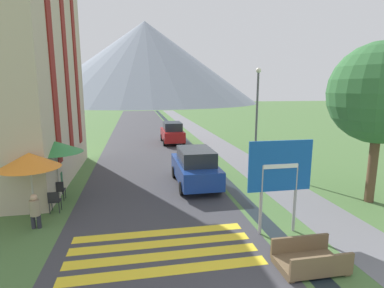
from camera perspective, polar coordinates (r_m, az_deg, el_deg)
ground_plane at (r=24.82m, az=-3.15°, el=-0.28°), size 160.00×160.00×0.00m
road at (r=34.50m, az=-9.46°, el=2.65°), size 6.40×60.00×0.01m
footpath at (r=35.15m, az=0.54°, el=2.94°), size 2.20×60.00×0.01m
drainage_channel at (r=34.77m, az=-3.35°, el=2.84°), size 0.60×60.00×0.00m
crosswalk_marking at (r=9.33m, az=-5.54°, el=-19.38°), size 5.44×2.54×0.01m
mountain_distant at (r=102.04m, az=-8.83°, el=15.05°), size 72.06×72.06×25.79m
hotel_building at (r=17.41m, az=-32.69°, el=14.05°), size 6.30×9.91×11.54m
road_sign at (r=9.90m, az=16.39°, el=-5.31°), size 2.12×0.11×3.07m
footbridge at (r=8.94m, az=21.53°, el=-19.91°), size 1.70×1.10×0.65m
parked_car_near at (r=14.56m, az=0.62°, el=-4.35°), size 1.91×4.32×1.82m
parked_car_far at (r=25.81m, az=-3.77°, el=2.18°), size 1.80×4.03×1.82m
cafe_chair_far_right at (r=15.13m, az=-24.15°, el=-6.29°), size 0.40×0.40×0.85m
cafe_chair_far_left at (r=15.06m, az=-24.46°, el=-6.39°), size 0.40×0.40×0.85m
cafe_chair_middle at (r=13.81m, az=-23.95°, el=-7.84°), size 0.40×0.40×0.85m
cafe_chair_near_right at (r=12.60m, az=-24.75°, el=-9.65°), size 0.40×0.40×0.85m
cafe_umbrella_front_orange at (r=11.82m, az=-28.57°, el=-2.76°), size 2.05×2.05×2.47m
cafe_umbrella_middle_green at (r=13.59m, az=-24.52°, el=-0.51°), size 2.17×2.17×2.51m
person_seated_far at (r=11.51m, az=-27.74°, el=-10.99°), size 0.32×0.32×1.20m
person_standing_terrace at (r=13.36m, az=-27.39°, el=-6.75°), size 0.32×0.32×1.65m
person_seated_near at (r=14.62m, az=-24.01°, el=-6.21°), size 0.32×0.32×1.21m
streetlamp at (r=17.20m, az=12.25°, el=6.04°), size 0.28×0.28×5.76m
tree_by_path at (r=14.00m, az=32.29°, el=8.14°), size 3.99×3.99×6.47m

